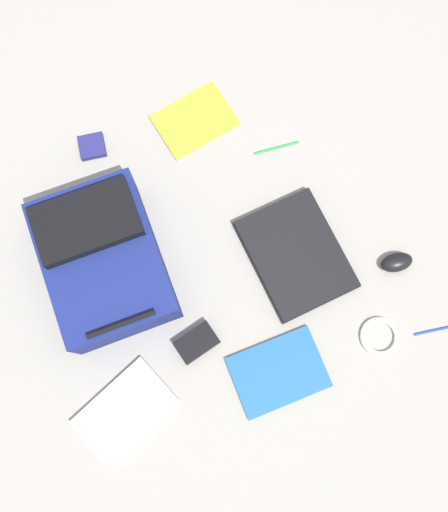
{
  "coord_description": "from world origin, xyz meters",
  "views": [
    {
      "loc": [
        0.35,
        -0.12,
        1.72
      ],
      "look_at": [
        0.01,
        0.04,
        0.02
      ],
      "focal_mm": 39.75,
      "sensor_mm": 36.0,
      "label": 1
    }
  ],
  "objects_px": {
    "laptop": "(296,254)",
    "book_comic": "(278,372)",
    "pen_blue": "(437,329)",
    "earbud_pouch": "(92,146)",
    "pen_black": "(276,147)",
    "book_blue": "(195,121)",
    "power_brick": "(197,343)",
    "computer_mouse": "(397,262)",
    "cable_coil": "(379,336)",
    "backpack": "(103,259)",
    "book_red": "(125,412)"
  },
  "relations": [
    {
      "from": "laptop",
      "to": "earbud_pouch",
      "type": "distance_m",
      "value": 0.74
    },
    {
      "from": "book_blue",
      "to": "power_brick",
      "type": "bearing_deg",
      "value": -23.05
    },
    {
      "from": "computer_mouse",
      "to": "earbud_pouch",
      "type": "height_order",
      "value": "computer_mouse"
    },
    {
      "from": "book_comic",
      "to": "computer_mouse",
      "type": "xyz_separation_m",
      "value": [
        -0.15,
        0.47,
        0.01
      ]
    },
    {
      "from": "backpack",
      "to": "earbud_pouch",
      "type": "height_order",
      "value": "backpack"
    },
    {
      "from": "backpack",
      "to": "power_brick",
      "type": "xyz_separation_m",
      "value": [
        0.33,
        0.15,
        -0.08
      ]
    },
    {
      "from": "power_brick",
      "to": "pen_black",
      "type": "distance_m",
      "value": 0.68
    },
    {
      "from": "pen_black",
      "to": "earbud_pouch",
      "type": "relative_size",
      "value": 1.85
    },
    {
      "from": "pen_blue",
      "to": "earbud_pouch",
      "type": "height_order",
      "value": "earbud_pouch"
    },
    {
      "from": "power_brick",
      "to": "earbud_pouch",
      "type": "bearing_deg",
      "value": -175.44
    },
    {
      "from": "backpack",
      "to": "book_blue",
      "type": "relative_size",
      "value": 1.74
    },
    {
      "from": "book_comic",
      "to": "pen_black",
      "type": "xyz_separation_m",
      "value": [
        -0.65,
        0.3,
        -0.0
      ]
    },
    {
      "from": "pen_blue",
      "to": "laptop",
      "type": "bearing_deg",
      "value": -142.74
    },
    {
      "from": "book_red",
      "to": "power_brick",
      "type": "bearing_deg",
      "value": 109.65
    },
    {
      "from": "book_blue",
      "to": "pen_blue",
      "type": "distance_m",
      "value": 1.0
    },
    {
      "from": "book_blue",
      "to": "pen_blue",
      "type": "relative_size",
      "value": 1.83
    },
    {
      "from": "cable_coil",
      "to": "pen_black",
      "type": "height_order",
      "value": "cable_coil"
    },
    {
      "from": "book_red",
      "to": "cable_coil",
      "type": "distance_m",
      "value": 0.79
    },
    {
      "from": "laptop",
      "to": "pen_black",
      "type": "distance_m",
      "value": 0.36
    },
    {
      "from": "earbud_pouch",
      "to": "computer_mouse",
      "type": "bearing_deg",
      "value": 43.9
    },
    {
      "from": "backpack",
      "to": "pen_blue",
      "type": "bearing_deg",
      "value": 54.7
    },
    {
      "from": "book_blue",
      "to": "power_brick",
      "type": "distance_m",
      "value": 0.72
    },
    {
      "from": "book_comic",
      "to": "computer_mouse",
      "type": "bearing_deg",
      "value": 107.74
    },
    {
      "from": "cable_coil",
      "to": "book_blue",
      "type": "bearing_deg",
      "value": -165.46
    },
    {
      "from": "computer_mouse",
      "to": "cable_coil",
      "type": "bearing_deg",
      "value": 149.83
    },
    {
      "from": "pen_blue",
      "to": "earbud_pouch",
      "type": "xyz_separation_m",
      "value": [
        -0.97,
        -0.74,
        0.01
      ]
    },
    {
      "from": "backpack",
      "to": "pen_black",
      "type": "bearing_deg",
      "value": 102.59
    },
    {
      "from": "book_red",
      "to": "power_brick",
      "type": "distance_m",
      "value": 0.29
    },
    {
      "from": "computer_mouse",
      "to": "pen_black",
      "type": "relative_size",
      "value": 0.67
    },
    {
      "from": "power_brick",
      "to": "computer_mouse",
      "type": "bearing_deg",
      "value": 87.67
    },
    {
      "from": "backpack",
      "to": "laptop",
      "type": "relative_size",
      "value": 1.3
    },
    {
      "from": "backpack",
      "to": "earbud_pouch",
      "type": "distance_m",
      "value": 0.41
    },
    {
      "from": "book_red",
      "to": "book_comic",
      "type": "distance_m",
      "value": 0.46
    },
    {
      "from": "laptop",
      "to": "cable_coil",
      "type": "relative_size",
      "value": 3.02
    },
    {
      "from": "computer_mouse",
      "to": "pen_black",
      "type": "distance_m",
      "value": 0.53
    },
    {
      "from": "book_comic",
      "to": "laptop",
      "type": "bearing_deg",
      "value": 146.21
    },
    {
      "from": "laptop",
      "to": "book_comic",
      "type": "relative_size",
      "value": 1.29
    },
    {
      "from": "laptop",
      "to": "pen_blue",
      "type": "distance_m",
      "value": 0.48
    },
    {
      "from": "computer_mouse",
      "to": "earbud_pouch",
      "type": "distance_m",
      "value": 1.03
    },
    {
      "from": "backpack",
      "to": "cable_coil",
      "type": "bearing_deg",
      "value": 50.99
    },
    {
      "from": "book_blue",
      "to": "pen_black",
      "type": "xyz_separation_m",
      "value": [
        0.19,
        0.2,
        -0.0
      ]
    },
    {
      "from": "backpack",
      "to": "power_brick",
      "type": "height_order",
      "value": "backpack"
    },
    {
      "from": "backpack",
      "to": "computer_mouse",
      "type": "relative_size",
      "value": 4.65
    },
    {
      "from": "book_red",
      "to": "power_brick",
      "type": "relative_size",
      "value": 2.61
    },
    {
      "from": "laptop",
      "to": "book_comic",
      "type": "xyz_separation_m",
      "value": [
        0.3,
        -0.2,
        -0.01
      ]
    },
    {
      "from": "computer_mouse",
      "to": "cable_coil",
      "type": "xyz_separation_m",
      "value": [
        0.18,
        -0.15,
        -0.01
      ]
    },
    {
      "from": "book_red",
      "to": "book_blue",
      "type": "bearing_deg",
      "value": 144.0
    },
    {
      "from": "cable_coil",
      "to": "pen_blue",
      "type": "relative_size",
      "value": 0.82
    },
    {
      "from": "power_brick",
      "to": "earbud_pouch",
      "type": "relative_size",
      "value": 1.5
    },
    {
      "from": "laptop",
      "to": "book_red",
      "type": "bearing_deg",
      "value": -71.53
    }
  ]
}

